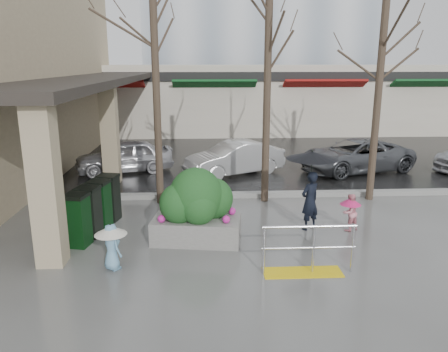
{
  "coord_description": "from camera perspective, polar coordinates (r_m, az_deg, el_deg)",
  "views": [
    {
      "loc": [
        -0.7,
        -9.2,
        4.14
      ],
      "look_at": [
        -0.15,
        1.7,
        1.3
      ],
      "focal_mm": 35.0,
      "sensor_mm": 36.0,
      "label": 1
    }
  ],
  "objects": [
    {
      "name": "pillar_back",
      "position": [
        15.71,
        -14.67,
        5.37
      ],
      "size": [
        0.55,
        0.55,
        3.5
      ],
      "primitive_type": "cube",
      "color": "tan",
      "rests_on": "ground"
    },
    {
      "name": "canopy_slab",
      "position": [
        17.69,
        -16.69,
        12.33
      ],
      "size": [
        2.8,
        18.0,
        0.25
      ],
      "primitive_type": "cube",
      "color": "#2D2823",
      "rests_on": "pillar_front"
    },
    {
      "name": "car_b",
      "position": [
        16.56,
        1.39,
        2.35
      ],
      "size": [
        4.02,
        2.91,
        1.26
      ],
      "primitive_type": "imported",
      "rotation": [
        0.0,
        0.0,
        -1.1
      ],
      "color": "silver",
      "rests_on": "ground"
    },
    {
      "name": "planter",
      "position": [
        10.29,
        -3.58,
        -4.02
      ],
      "size": [
        2.18,
        1.31,
        1.8
      ],
      "rotation": [
        0.0,
        0.0,
        -0.14
      ],
      "color": "gray",
      "rests_on": "ground"
    },
    {
      "name": "pillar_front",
      "position": [
        9.57,
        -22.31,
        -0.99
      ],
      "size": [
        0.55,
        0.55,
        3.5
      ],
      "primitive_type": "cube",
      "color": "tan",
      "rests_on": "ground"
    },
    {
      "name": "car_a",
      "position": [
        17.33,
        -12.88,
        2.54
      ],
      "size": [
        3.96,
        2.4,
        1.26
      ],
      "primitive_type": "imported",
      "rotation": [
        0.0,
        0.0,
        -1.31
      ],
      "color": "#AEAEB3",
      "rests_on": "ground"
    },
    {
      "name": "child_blue",
      "position": [
        9.27,
        -14.5,
        -8.23
      ],
      "size": [
        0.66,
        0.66,
        0.99
      ],
      "rotation": [
        0.0,
        0.0,
        2.36
      ],
      "color": "#71A7CA",
      "rests_on": "ground"
    },
    {
      "name": "tree_mideast",
      "position": [
        13.83,
        20.09,
        16.74
      ],
      "size": [
        3.2,
        3.2,
        6.5
      ],
      "color": "#382B21",
      "rests_on": "ground"
    },
    {
      "name": "car_c",
      "position": [
        17.75,
        16.77,
        2.57
      ],
      "size": [
        4.95,
        3.34,
        1.26
      ],
      "primitive_type": "imported",
      "rotation": [
        0.0,
        0.0,
        -1.27
      ],
      "color": "#575A5E",
      "rests_on": "ground"
    },
    {
      "name": "child_pink",
      "position": [
        11.47,
        16.14,
        -4.24
      ],
      "size": [
        0.58,
        0.54,
        0.96
      ],
      "rotation": [
        0.0,
        0.0,
        3.63
      ],
      "color": "pink",
      "rests_on": "ground"
    },
    {
      "name": "handrail",
      "position": [
        9.08,
        10.69,
        -10.19
      ],
      "size": [
        1.9,
        0.5,
        1.03
      ],
      "color": "yellow",
      "rests_on": "ground"
    },
    {
      "name": "tree_west",
      "position": [
        12.9,
        -9.14,
        18.62
      ],
      "size": [
        3.2,
        3.2,
        6.8
      ],
      "color": "#382B21",
      "rests_on": "ground"
    },
    {
      "name": "storefront_row",
      "position": [
        27.38,
        2.83,
        10.13
      ],
      "size": [
        34.0,
        6.74,
        4.0
      ],
      "color": "beige",
      "rests_on": "ground"
    },
    {
      "name": "ground",
      "position": [
        10.11,
        1.37,
        -9.59
      ],
      "size": [
        120.0,
        120.0,
        0.0
      ],
      "primitive_type": "plane",
      "color": "#51514F",
      "rests_on": "ground"
    },
    {
      "name": "tree_midwest",
      "position": [
        12.98,
        5.87,
        19.35
      ],
      "size": [
        3.2,
        3.2,
        7.0
      ],
      "color": "#382B21",
      "rests_on": "ground"
    },
    {
      "name": "woman",
      "position": [
        11.08,
        11.3,
        -0.29
      ],
      "size": [
        1.31,
        1.31,
        2.07
      ],
      "rotation": [
        0.0,
        0.0,
        3.7
      ],
      "color": "black",
      "rests_on": "ground"
    },
    {
      "name": "curb",
      "position": [
        13.83,
        0.15,
        -2.5
      ],
      "size": [
        120.0,
        0.3,
        0.15
      ],
      "primitive_type": "cube",
      "color": "gray",
      "rests_on": "ground"
    },
    {
      "name": "street_asphalt",
      "position": [
        31.48,
        -1.61,
        7.05
      ],
      "size": [
        120.0,
        36.0,
        0.01
      ],
      "primitive_type": "cube",
      "color": "black",
      "rests_on": "ground"
    },
    {
      "name": "news_boxes",
      "position": [
        11.37,
        -16.57,
        -4.02
      ],
      "size": [
        0.98,
        2.3,
        1.26
      ],
      "rotation": [
        0.0,
        0.0,
        -0.22
      ],
      "color": "black",
      "rests_on": "ground"
    }
  ]
}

